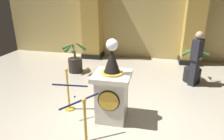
{
  "coord_description": "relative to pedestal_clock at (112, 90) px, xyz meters",
  "views": [
    {
      "loc": [
        0.62,
        -3.47,
        2.6
      ],
      "look_at": [
        -0.2,
        0.3,
        1.16
      ],
      "focal_mm": 32.1,
      "sensor_mm": 36.0,
      "label": 1
    }
  ],
  "objects": [
    {
      "name": "potted_palm_right",
      "position": [
        2.06,
        2.58,
        -0.34
      ],
      "size": [
        0.83,
        0.78,
        1.13
      ],
      "color": "black",
      "rests_on": "ground_plane"
    },
    {
      "name": "velvet_rope",
      "position": [
        -0.66,
        -0.46,
        0.1
      ],
      "size": [
        1.07,
        1.07,
        0.22
      ],
      "color": "#141947"
    },
    {
      "name": "stanchion_far",
      "position": [
        -0.23,
        -1.07,
        -0.32
      ],
      "size": [
        0.24,
        0.24,
        1.05
      ],
      "color": "gold",
      "rests_on": "ground_plane"
    },
    {
      "name": "ground_plane",
      "position": [
        0.2,
        -0.3,
        -0.69
      ],
      "size": [
        12.33,
        12.33,
        0.0
      ],
      "primitive_type": "plane",
      "color": "#B2A893"
    },
    {
      "name": "column_right",
      "position": [
        2.25,
        4.55,
        1.14
      ],
      "size": [
        0.86,
        0.86,
        3.68
      ],
      "color": "black",
      "rests_on": "ground_plane"
    },
    {
      "name": "potted_palm_left",
      "position": [
        -1.91,
        2.58,
        -0.31
      ],
      "size": [
        0.88,
        0.81,
        1.13
      ],
      "color": "#2D2823",
      "rests_on": "ground_plane"
    },
    {
      "name": "pedestal_clock",
      "position": [
        0.0,
        0.0,
        0.0
      ],
      "size": [
        0.78,
        0.78,
        1.81
      ],
      "color": "beige",
      "rests_on": "ground_plane"
    },
    {
      "name": "back_wall",
      "position": [
        0.2,
        4.94,
        1.23
      ],
      "size": [
        12.33,
        0.16,
        3.83
      ],
      "primitive_type": "cube",
      "color": "tan",
      "rests_on": "ground_plane"
    },
    {
      "name": "stanchion_near",
      "position": [
        -1.09,
        0.15,
        -0.32
      ],
      "size": [
        0.24,
        0.24,
        1.05
      ],
      "color": "gold",
      "rests_on": "ground_plane"
    },
    {
      "name": "column_left",
      "position": [
        -1.85,
        4.55,
        1.14
      ],
      "size": [
        0.9,
        0.9,
        3.68
      ],
      "color": "black",
      "rests_on": "ground_plane"
    },
    {
      "name": "bystander_guest",
      "position": [
        2.05,
        2.28,
        0.19
      ],
      "size": [
        0.38,
        0.42,
        1.65
      ],
      "color": "#26262D",
      "rests_on": "ground_plane"
    }
  ]
}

